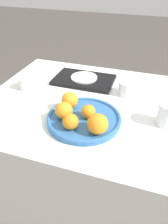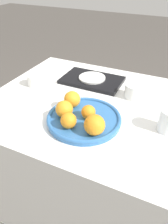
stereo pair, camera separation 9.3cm
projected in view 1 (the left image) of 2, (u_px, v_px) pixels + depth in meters
ground_plane at (105, 195)px, 1.47m from camera, size 12.00×12.00×0.00m
table at (108, 158)px, 1.26m from camera, size 1.29×0.86×0.72m
fruit_platter at (84, 119)px, 0.95m from camera, size 0.32×0.32×0.03m
orange_0 at (88, 112)px, 0.93m from camera, size 0.06×0.06×0.06m
orange_1 at (70, 100)px, 0.99m from camera, size 0.08×0.08×0.08m
orange_2 at (70, 122)px, 0.87m from camera, size 0.07×0.07×0.07m
orange_3 at (98, 124)px, 0.84m from camera, size 0.08×0.08×0.08m
orange_4 at (64, 111)px, 0.92m from camera, size 0.08×0.08×0.08m
water_glass at (167, 115)px, 0.91m from camera, size 0.08×0.08×0.10m
serving_tray at (84, 80)px, 1.27m from camera, size 0.34×0.22×0.02m
side_plate at (84, 78)px, 1.26m from camera, size 0.15×0.15×0.01m
cup_0 at (127, 88)px, 1.13m from camera, size 0.09×0.09×0.07m
cup_2 at (26, 83)px, 1.18m from camera, size 0.08×0.08×0.06m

